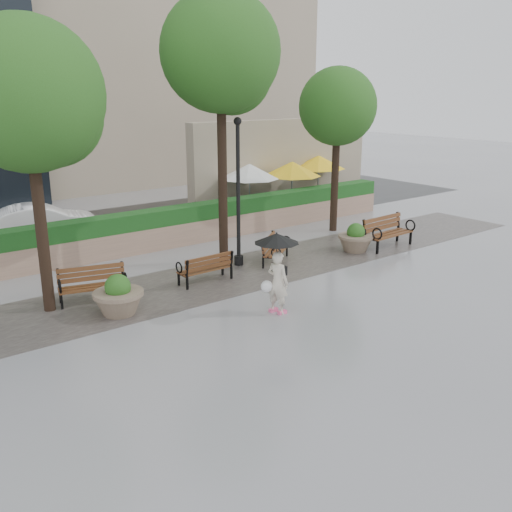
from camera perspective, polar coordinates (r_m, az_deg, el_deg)
ground at (r=13.84m, az=-0.52°, el=-6.20°), size 100.00×100.00×0.00m
cobble_strip at (r=16.17m, az=-6.98°, el=-2.91°), size 28.00×3.20×0.01m
hedge_wall at (r=19.40m, az=-13.16°, el=2.07°), size 24.00×0.80×1.35m
cafe_wall at (r=26.74m, az=2.73°, el=9.24°), size 10.00×0.60×4.00m
cafe_hedge at (r=25.03m, az=5.08°, el=5.11°), size 8.00×0.50×0.90m
asphalt_street at (r=23.16m, az=-17.26°, el=2.37°), size 40.00×7.00×0.00m
bldg_stone at (r=37.91m, az=-10.44°, el=23.23°), size 18.00×10.00×20.00m
bench_1 at (r=15.34m, az=-15.95°, el=-3.47°), size 1.81×1.10×0.91m
bench_2 at (r=16.28m, az=-5.06°, el=-1.80°), size 1.60×0.66×0.85m
bench_3 at (r=18.11m, az=1.94°, el=0.13°), size 1.61×1.44×0.84m
bench_4 at (r=20.31m, az=13.04°, el=1.70°), size 2.04×0.90×1.07m
planter_left at (r=14.30m, az=-13.57°, el=-4.19°), size 1.22×1.22×1.03m
planter_right at (r=19.58m, az=9.92°, el=1.55°), size 1.17×1.17×0.98m
lamppost at (r=17.41m, az=-1.78°, el=5.43°), size 0.28×0.28×4.53m
tree_0 at (r=14.36m, az=-21.39°, el=14.23°), size 3.58×3.51×6.94m
tree_1 at (r=17.53m, az=-3.28°, el=19.13°), size 3.57×3.49×8.09m
tree_2 at (r=22.04m, az=8.30°, el=14.25°), size 3.04×2.87×6.13m
patio_umb_white at (r=24.04m, az=-0.65°, el=8.43°), size 2.50×2.50×2.30m
patio_umb_yellow_a at (r=24.86m, az=3.64°, el=8.66°), size 2.50×2.50×2.30m
patio_umb_yellow_b at (r=27.30m, az=6.29°, el=9.28°), size 2.50×2.50×2.30m
car_right at (r=22.08m, az=-20.65°, el=3.15°), size 4.21×2.11×1.33m
pedestrian at (r=13.76m, az=2.12°, el=-0.93°), size 1.09×1.09×2.01m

